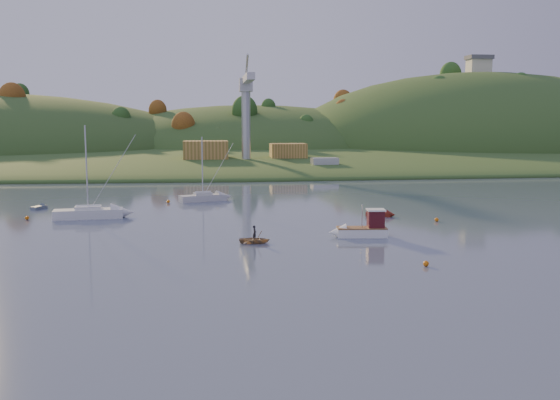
{
  "coord_description": "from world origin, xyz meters",
  "views": [
    {
      "loc": [
        -7.82,
        -34.55,
        12.61
      ],
      "look_at": [
        0.19,
        33.32,
        3.72
      ],
      "focal_mm": 40.0,
      "sensor_mm": 36.0,
      "label": 1
    }
  ],
  "objects": [
    {
      "name": "buoy_2",
      "position": [
        -30.44,
        46.22,
        0.25
      ],
      "size": [
        0.5,
        0.5,
        0.5
      ],
      "primitive_type": "sphere",
      "color": "orange",
      "rests_on": "ground"
    },
    {
      "name": "dock_crane",
      "position": [
        2.0,
        118.39,
        17.17
      ],
      "size": [
        3.2,
        28.0,
        20.3
      ],
      "color": "#B7B7BC",
      "rests_on": "wharf"
    },
    {
      "name": "hill_right",
      "position": [
        95.0,
        195.0,
        0.0
      ],
      "size": [
        150.0,
        130.0,
        60.0
      ],
      "primitive_type": "ellipsoid",
      "color": "#25451B",
      "rests_on": "ground"
    },
    {
      "name": "shed_west",
      "position": [
        -8.0,
        123.0,
        4.8
      ],
      "size": [
        11.0,
        8.0,
        4.8
      ],
      "primitive_type": "cube",
      "color": "olive",
      "rests_on": "wharf"
    },
    {
      "name": "ground",
      "position": [
        0.0,
        0.0,
        0.0
      ],
      "size": [
        500.0,
        500.0,
        0.0
      ],
      "primitive_type": "plane",
      "color": "#39495D",
      "rests_on": "ground"
    },
    {
      "name": "shore_slope",
      "position": [
        0.0,
        165.0,
        0.0
      ],
      "size": [
        640.0,
        150.0,
        7.0
      ],
      "primitive_type": "ellipsoid",
      "color": "#25451B",
      "rests_on": "ground"
    },
    {
      "name": "canoe",
      "position": [
        -3.05,
        28.04,
        0.33
      ],
      "size": [
        3.42,
        2.65,
        0.65
      ],
      "primitive_type": "imported",
      "rotation": [
        0.0,
        0.0,
        1.44
      ],
      "color": "#A08058",
      "rests_on": "ground"
    },
    {
      "name": "paddler",
      "position": [
        -3.05,
        28.04,
        0.79
      ],
      "size": [
        0.45,
        0.62,
        1.58
      ],
      "primitive_type": "imported",
      "rotation": [
        0.0,
        0.0,
        1.44
      ],
      "color": "black",
      "rests_on": "ground"
    },
    {
      "name": "far_shore",
      "position": [
        0.0,
        230.0,
        0.0
      ],
      "size": [
        620.0,
        220.0,
        1.5
      ],
      "primitive_type": "cube",
      "color": "#25451B",
      "rests_on": "ground"
    },
    {
      "name": "hillside_trees",
      "position": [
        0.0,
        185.0,
        0.0
      ],
      "size": [
        280.0,
        50.0,
        32.0
      ],
      "primitive_type": null,
      "color": "#254D1B",
      "rests_on": "ground"
    },
    {
      "name": "fishing_boat",
      "position": [
        8.3,
        30.19,
        0.88
      ],
      "size": [
        6.4,
        2.51,
        3.99
      ],
      "rotation": [
        0.0,
        0.0,
        3.05
      ],
      "color": "white",
      "rests_on": "ground"
    },
    {
      "name": "wharf",
      "position": [
        5.0,
        122.0,
        1.2
      ],
      "size": [
        42.0,
        16.0,
        2.4
      ],
      "primitive_type": "cube",
      "color": "slate",
      "rests_on": "ground"
    },
    {
      "name": "sailboat_far",
      "position": [
        -22.96,
        46.57,
        0.76
      ],
      "size": [
        8.79,
        3.58,
        11.85
      ],
      "rotation": [
        0.0,
        0.0,
        0.12
      ],
      "color": "white",
      "rests_on": "ground"
    },
    {
      "name": "buoy_3",
      "position": [
        -13.67,
        60.09,
        0.25
      ],
      "size": [
        0.5,
        0.5,
        0.5
      ],
      "primitive_type": "sphere",
      "color": "orange",
      "rests_on": "ground"
    },
    {
      "name": "buoy_1",
      "position": [
        20.4,
        38.85,
        0.25
      ],
      "size": [
        0.5,
        0.5,
        0.5
      ],
      "primitive_type": "sphere",
      "color": "orange",
      "rests_on": "ground"
    },
    {
      "name": "hilltop_house",
      "position": [
        95.0,
        195.0,
        33.4
      ],
      "size": [
        9.0,
        7.0,
        6.45
      ],
      "color": "beige",
      "rests_on": "hill_right"
    },
    {
      "name": "shed_east",
      "position": [
        13.0,
        124.0,
        4.4
      ],
      "size": [
        9.0,
        7.0,
        4.0
      ],
      "primitive_type": "cube",
      "color": "olive",
      "rests_on": "wharf"
    },
    {
      "name": "work_vessel",
      "position": [
        19.44,
        108.0,
        1.31
      ],
      "size": [
        14.64,
        6.24,
        3.67
      ],
      "rotation": [
        0.0,
        0.0,
        0.08
      ],
      "color": "slate",
      "rests_on": "ground"
    },
    {
      "name": "buoy_0",
      "position": [
        10.84,
        16.12,
        0.25
      ],
      "size": [
        0.5,
        0.5,
        0.5
      ],
      "primitive_type": "sphere",
      "color": "orange",
      "rests_on": "ground"
    },
    {
      "name": "sailboat_near",
      "position": [
        -8.49,
        61.76,
        0.67
      ],
      "size": [
        7.44,
        4.44,
        9.91
      ],
      "rotation": [
        0.0,
        0.0,
        0.35
      ],
      "color": "silver",
      "rests_on": "ground"
    },
    {
      "name": "grey_dinghy",
      "position": [
        -31.25,
        56.45,
        0.22
      ],
      "size": [
        2.16,
        2.99,
        1.05
      ],
      "rotation": [
        0.0,
        0.0,
        1.12
      ],
      "color": "slate",
      "rests_on": "ground"
    },
    {
      "name": "red_tender",
      "position": [
        15.1,
        43.65,
        0.27
      ],
      "size": [
        3.98,
        2.68,
        1.29
      ],
      "rotation": [
        0.0,
        0.0,
        -0.41
      ],
      "color": "#5F180D",
      "rests_on": "ground"
    },
    {
      "name": "hill_center",
      "position": [
        10.0,
        210.0,
        0.0
      ],
      "size": [
        140.0,
        120.0,
        36.0
      ],
      "primitive_type": "ellipsoid",
      "color": "#25451B",
      "rests_on": "ground"
    }
  ]
}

